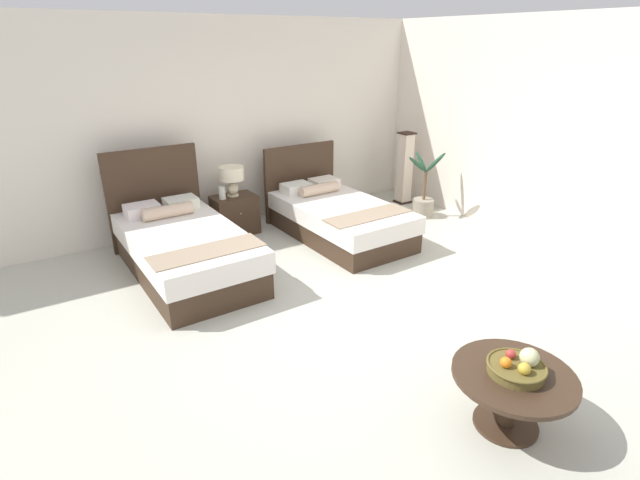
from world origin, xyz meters
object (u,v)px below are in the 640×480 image
(bed_near_corner, at_px, (337,216))
(potted_palm, at_px, (424,200))
(table_lamp, at_px, (232,176))
(vase, at_px, (222,193))
(bed_near_window, at_px, (184,247))
(nightstand, at_px, (235,215))
(coffee_table, at_px, (512,387))
(floor_lamp_corner, at_px, (405,168))
(fruit_bowl, at_px, (518,366))

(bed_near_corner, bearing_deg, potted_palm, -1.97)
(table_lamp, distance_m, vase, 0.27)
(bed_near_window, relative_size, vase, 12.85)
(nightstand, relative_size, coffee_table, 0.71)
(coffee_table, bearing_deg, bed_near_corner, 74.34)
(nightstand, bearing_deg, bed_near_window, -139.75)
(bed_near_window, xyz_separation_m, nightstand, (0.99, 0.84, -0.04))
(table_lamp, distance_m, floor_lamp_corner, 2.95)
(bed_near_window, xyz_separation_m, vase, (0.82, 0.80, 0.32))
(nightstand, bearing_deg, vase, -167.26)
(potted_palm, bearing_deg, vase, 163.54)
(table_lamp, xyz_separation_m, vase, (-0.18, -0.06, -0.19))
(fruit_bowl, relative_size, floor_lamp_corner, 0.34)
(table_lamp, height_order, coffee_table, table_lamp)
(table_lamp, relative_size, potted_palm, 0.41)
(table_lamp, height_order, floor_lamp_corner, floor_lamp_corner)
(vase, height_order, fruit_bowl, vase)
(coffee_table, height_order, fruit_bowl, fruit_bowl)
(fruit_bowl, bearing_deg, floor_lamp_corner, 56.87)
(vase, height_order, coffee_table, vase)
(coffee_table, bearing_deg, bed_near_window, 107.21)
(table_lamp, relative_size, fruit_bowl, 1.04)
(table_lamp, relative_size, coffee_table, 0.49)
(bed_near_window, bearing_deg, vase, 44.45)
(vase, bearing_deg, coffee_table, -86.04)
(bed_near_window, height_order, vase, bed_near_window)
(coffee_table, distance_m, fruit_bowl, 0.17)
(nightstand, xyz_separation_m, coffee_table, (0.13, -4.47, 0.06))
(table_lamp, bearing_deg, bed_near_window, -139.08)
(coffee_table, bearing_deg, potted_palm, 53.97)
(fruit_bowl, xyz_separation_m, potted_palm, (2.58, 3.58, -0.24))
(vase, xyz_separation_m, coffee_table, (0.31, -4.43, -0.29))
(bed_near_window, relative_size, nightstand, 3.76)
(potted_palm, bearing_deg, nightstand, 161.78)
(floor_lamp_corner, bearing_deg, coffee_table, -123.28)
(nightstand, relative_size, floor_lamp_corner, 0.50)
(nightstand, xyz_separation_m, potted_palm, (2.73, -0.90, -0.01))
(fruit_bowl, xyz_separation_m, floor_lamp_corner, (2.79, 4.27, 0.08))
(table_lamp, xyz_separation_m, floor_lamp_corner, (2.93, -0.22, -0.24))
(fruit_bowl, bearing_deg, vase, 94.12)
(bed_near_window, relative_size, floor_lamp_corner, 1.90)
(bed_near_window, distance_m, table_lamp, 1.41)
(nightstand, xyz_separation_m, fruit_bowl, (0.14, -4.47, 0.23))
(bed_near_corner, height_order, floor_lamp_corner, floor_lamp_corner)
(bed_near_corner, xyz_separation_m, vase, (-1.32, 0.80, 0.35))
(bed_near_window, xyz_separation_m, floor_lamp_corner, (3.92, 0.64, 0.27))
(bed_near_window, xyz_separation_m, coffee_table, (1.12, -3.63, 0.02))
(nightstand, bearing_deg, table_lamp, 90.00)
(bed_near_corner, height_order, fruit_bowl, bed_near_corner)
(nightstand, height_order, fruit_bowl, fruit_bowl)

